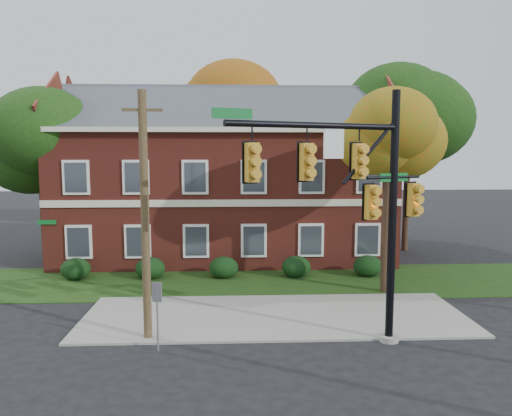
{
  "coord_description": "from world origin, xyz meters",
  "views": [
    {
      "loc": [
        -1.49,
        -16.77,
        6.11
      ],
      "look_at": [
        -0.61,
        3.0,
        3.82
      ],
      "focal_mm": 35.0,
      "sensor_mm": 36.0,
      "label": 1
    }
  ],
  "objects_px": {
    "hedge_far_left": "(76,269)",
    "tree_near_right": "(395,137)",
    "apartment_building": "(225,170)",
    "hedge_center": "(224,268)",
    "hedge_far_right": "(368,266)",
    "utility_pole": "(145,216)",
    "tree_left_rear": "(44,140)",
    "tree_right_rear": "(415,116)",
    "sign_post": "(157,305)",
    "traffic_signal": "(356,190)",
    "hedge_left": "(150,268)",
    "tree_far_rear": "(245,112)",
    "hedge_right": "(296,267)"
  },
  "relations": [
    {
      "from": "hedge_far_left",
      "to": "hedge_left",
      "type": "distance_m",
      "value": 3.5
    },
    {
      "from": "hedge_center",
      "to": "tree_left_rear",
      "type": "bearing_deg",
      "value": 156.96
    },
    {
      "from": "apartment_building",
      "to": "tree_left_rear",
      "type": "bearing_deg",
      "value": -173.46
    },
    {
      "from": "apartment_building",
      "to": "hedge_right",
      "type": "xyz_separation_m",
      "value": [
        3.5,
        -5.25,
        -4.46
      ]
    },
    {
      "from": "hedge_center",
      "to": "utility_pole",
      "type": "distance_m",
      "value": 8.78
    },
    {
      "from": "hedge_center",
      "to": "hedge_right",
      "type": "distance_m",
      "value": 3.5
    },
    {
      "from": "tree_left_rear",
      "to": "sign_post",
      "type": "relative_size",
      "value": 4.11
    },
    {
      "from": "hedge_far_left",
      "to": "hedge_far_right",
      "type": "xyz_separation_m",
      "value": [
        14.0,
        0.0,
        0.0
      ]
    },
    {
      "from": "hedge_far_left",
      "to": "tree_right_rear",
      "type": "height_order",
      "value": "tree_right_rear"
    },
    {
      "from": "hedge_far_left",
      "to": "hedge_center",
      "type": "distance_m",
      "value": 7.0
    },
    {
      "from": "apartment_building",
      "to": "traffic_signal",
      "type": "height_order",
      "value": "apartment_building"
    },
    {
      "from": "tree_near_right",
      "to": "tree_right_rear",
      "type": "distance_m",
      "value": 9.94
    },
    {
      "from": "apartment_building",
      "to": "sign_post",
      "type": "xyz_separation_m",
      "value": [
        -1.83,
        -13.95,
        -3.52
      ]
    },
    {
      "from": "hedge_right",
      "to": "tree_left_rear",
      "type": "bearing_deg",
      "value": 162.63
    },
    {
      "from": "traffic_signal",
      "to": "sign_post",
      "type": "distance_m",
      "value": 6.93
    },
    {
      "from": "traffic_signal",
      "to": "hedge_left",
      "type": "bearing_deg",
      "value": 107.62
    },
    {
      "from": "hedge_far_left",
      "to": "tree_left_rear",
      "type": "height_order",
      "value": "tree_left_rear"
    },
    {
      "from": "tree_right_rear",
      "to": "sign_post",
      "type": "relative_size",
      "value": 4.92
    },
    {
      "from": "hedge_center",
      "to": "traffic_signal",
      "type": "distance_m",
      "value": 10.66
    },
    {
      "from": "apartment_building",
      "to": "tree_right_rear",
      "type": "height_order",
      "value": "tree_right_rear"
    },
    {
      "from": "apartment_building",
      "to": "hedge_far_left",
      "type": "height_order",
      "value": "apartment_building"
    },
    {
      "from": "hedge_center",
      "to": "tree_far_rear",
      "type": "bearing_deg",
      "value": 84.15
    },
    {
      "from": "hedge_far_right",
      "to": "utility_pole",
      "type": "distance_m",
      "value": 12.58
    },
    {
      "from": "tree_left_rear",
      "to": "traffic_signal",
      "type": "height_order",
      "value": "tree_left_rear"
    },
    {
      "from": "hedge_right",
      "to": "sign_post",
      "type": "distance_m",
      "value": 10.25
    },
    {
      "from": "hedge_far_left",
      "to": "tree_right_rear",
      "type": "distance_m",
      "value": 20.75
    },
    {
      "from": "hedge_right",
      "to": "hedge_center",
      "type": "bearing_deg",
      "value": 180.0
    },
    {
      "from": "hedge_left",
      "to": "traffic_signal",
      "type": "height_order",
      "value": "traffic_signal"
    },
    {
      "from": "hedge_left",
      "to": "tree_right_rear",
      "type": "height_order",
      "value": "tree_right_rear"
    },
    {
      "from": "hedge_center",
      "to": "tree_right_rear",
      "type": "bearing_deg",
      "value": 28.37
    },
    {
      "from": "hedge_center",
      "to": "tree_far_rear",
      "type": "xyz_separation_m",
      "value": [
        1.34,
        13.09,
        8.32
      ]
    },
    {
      "from": "apartment_building",
      "to": "sign_post",
      "type": "bearing_deg",
      "value": -97.47
    },
    {
      "from": "tree_near_right",
      "to": "traffic_signal",
      "type": "height_order",
      "value": "tree_near_right"
    },
    {
      "from": "hedge_far_right",
      "to": "sign_post",
      "type": "height_order",
      "value": "sign_post"
    },
    {
      "from": "tree_near_right",
      "to": "tree_right_rear",
      "type": "xyz_separation_m",
      "value": [
        4.09,
        8.95,
        1.45
      ]
    },
    {
      "from": "tree_left_rear",
      "to": "tree_right_rear",
      "type": "height_order",
      "value": "tree_right_rear"
    },
    {
      "from": "hedge_left",
      "to": "hedge_right",
      "type": "distance_m",
      "value": 7.0
    },
    {
      "from": "hedge_left",
      "to": "tree_left_rear",
      "type": "relative_size",
      "value": 0.16
    },
    {
      "from": "tree_right_rear",
      "to": "utility_pole",
      "type": "xyz_separation_m",
      "value": [
        -13.62,
        -13.81,
        -4.08
      ]
    },
    {
      "from": "hedge_far_left",
      "to": "traffic_signal",
      "type": "distance_m",
      "value": 14.87
    },
    {
      "from": "hedge_center",
      "to": "tree_near_right",
      "type": "relative_size",
      "value": 0.16
    },
    {
      "from": "hedge_center",
      "to": "tree_left_rear",
      "type": "distance_m",
      "value": 12.23
    },
    {
      "from": "tree_near_right",
      "to": "sign_post",
      "type": "relative_size",
      "value": 3.97
    },
    {
      "from": "traffic_signal",
      "to": "hedge_center",
      "type": "bearing_deg",
      "value": 91.87
    },
    {
      "from": "tree_left_rear",
      "to": "tree_near_right",
      "type": "bearing_deg",
      "value": -22.36
    },
    {
      "from": "tree_far_rear",
      "to": "utility_pole",
      "type": "height_order",
      "value": "tree_far_rear"
    },
    {
      "from": "tree_near_right",
      "to": "utility_pole",
      "type": "height_order",
      "value": "tree_near_right"
    },
    {
      "from": "sign_post",
      "to": "hedge_right",
      "type": "bearing_deg",
      "value": 76.29
    },
    {
      "from": "hedge_far_left",
      "to": "tree_near_right",
      "type": "height_order",
      "value": "tree_near_right"
    },
    {
      "from": "hedge_far_right",
      "to": "hedge_far_left",
      "type": "bearing_deg",
      "value": 180.0
    }
  ]
}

